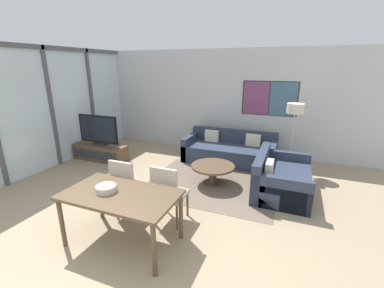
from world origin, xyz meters
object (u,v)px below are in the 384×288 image
at_px(dining_table, 121,199).
at_px(coffee_table, 213,170).
at_px(dining_chair_left, 127,184).
at_px(fruit_bowl, 106,188).
at_px(sofa_main, 230,151).
at_px(tv_console, 101,152).
at_px(television, 98,130).
at_px(sofa_side, 278,179).
at_px(dining_chair_centre, 168,191).
at_px(floor_lamp, 295,113).

bearing_deg(dining_table, coffee_table, 75.39).
bearing_deg(dining_chair_left, fruit_bowl, -76.10).
bearing_deg(sofa_main, dining_chair_left, -107.14).
xyz_separation_m(coffee_table, dining_table, (-0.58, -2.23, 0.36)).
bearing_deg(tv_console, fruit_bowl, -47.01).
bearing_deg(television, sofa_side, -1.53).
relative_size(sofa_main, dining_chair_centre, 2.36).
bearing_deg(television, dining_table, -44.34).
relative_size(coffee_table, dining_table, 0.58).
bearing_deg(coffee_table, dining_table, -104.61).
height_order(television, dining_table, television).
bearing_deg(coffee_table, sofa_main, 90.00).
xyz_separation_m(television, floor_lamp, (4.58, 1.17, 0.55)).
xyz_separation_m(dining_chair_left, floor_lamp, (2.39, 3.04, 0.81)).
bearing_deg(sofa_side, fruit_bowl, 139.47).
bearing_deg(sofa_main, fruit_bowl, -101.87).
height_order(tv_console, television, television).
distance_m(sofa_side, coffee_table, 1.29).
distance_m(television, dining_chair_left, 2.90).
height_order(dining_table, dining_chair_left, dining_chair_left).
bearing_deg(floor_lamp, fruit_bowl, -121.03).
height_order(sofa_side, dining_chair_left, dining_chair_left).
xyz_separation_m(dining_table, dining_chair_centre, (0.36, 0.65, -0.13)).
bearing_deg(dining_chair_left, coffee_table, 59.42).
height_order(dining_chair_left, dining_chair_centre, same).
height_order(television, dining_chair_left, television).
bearing_deg(fruit_bowl, dining_chair_centre, 49.96).
relative_size(tv_console, television, 1.27).
bearing_deg(sofa_side, tv_console, 88.48).
distance_m(tv_console, dining_chair_left, 2.90).
bearing_deg(dining_chair_centre, floor_lamp, 61.26).
relative_size(tv_console, coffee_table, 1.64).
xyz_separation_m(sofa_side, dining_chair_centre, (-1.50, -1.74, 0.28)).
relative_size(dining_chair_centre, fruit_bowl, 3.50).
xyz_separation_m(television, dining_table, (2.56, -2.50, -0.12)).
relative_size(sofa_main, fruit_bowl, 8.26).
xyz_separation_m(tv_console, fruit_bowl, (2.36, -2.53, 0.60)).
height_order(dining_chair_centre, floor_lamp, floor_lamp).
distance_m(dining_chair_centre, fruit_bowl, 0.92).
xyz_separation_m(sofa_main, dining_table, (-0.58, -3.69, 0.41)).
relative_size(coffee_table, fruit_bowl, 3.26).
distance_m(tv_console, dining_table, 3.61).
height_order(sofa_side, fruit_bowl, fruit_bowl).
relative_size(sofa_main, coffee_table, 2.53).
bearing_deg(television, coffee_table, -4.97).
bearing_deg(tv_console, sofa_side, -1.52).
bearing_deg(coffee_table, television, 175.03).
xyz_separation_m(sofa_side, dining_chair_left, (-2.22, -1.75, 0.28)).
height_order(tv_console, coffee_table, coffee_table).
bearing_deg(tv_console, dining_chair_left, -40.45).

